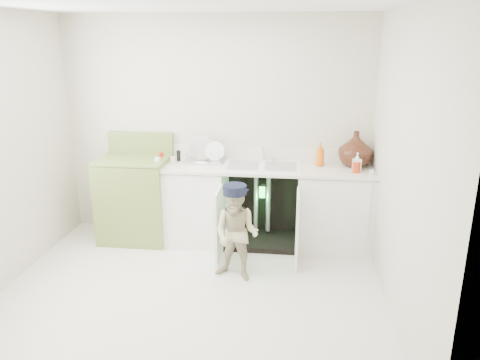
{
  "coord_description": "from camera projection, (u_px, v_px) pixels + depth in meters",
  "views": [
    {
      "loc": [
        0.89,
        -3.69,
        2.27
      ],
      "look_at": [
        0.37,
        0.7,
        0.89
      ],
      "focal_mm": 35.0,
      "sensor_mm": 36.0,
      "label": 1
    }
  ],
  "objects": [
    {
      "name": "avocado_stove",
      "position": [
        136.0,
        197.0,
        5.35
      ],
      "size": [
        0.77,
        0.65,
        1.19
      ],
      "color": "olive",
      "rests_on": "ground"
    },
    {
      "name": "counter_run",
      "position": [
        266.0,
        202.0,
        5.21
      ],
      "size": [
        2.44,
        1.02,
        1.28
      ],
      "color": "white",
      "rests_on": "ground"
    },
    {
      "name": "ground",
      "position": [
        191.0,
        294.0,
        4.28
      ],
      "size": [
        3.5,
        3.5,
        0.0
      ],
      "primitive_type": "plane",
      "color": "beige",
      "rests_on": "ground"
    },
    {
      "name": "repair_worker",
      "position": [
        237.0,
        233.0,
        4.43
      ],
      "size": [
        0.53,
        0.75,
        0.94
      ],
      "rotation": [
        0.0,
        0.0,
        -0.27
      ],
      "color": "beige",
      "rests_on": "ground"
    },
    {
      "name": "room_shell",
      "position": [
        186.0,
        162.0,
        3.91
      ],
      "size": [
        6.0,
        5.5,
        1.26
      ],
      "color": "beige",
      "rests_on": "ground"
    }
  ]
}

